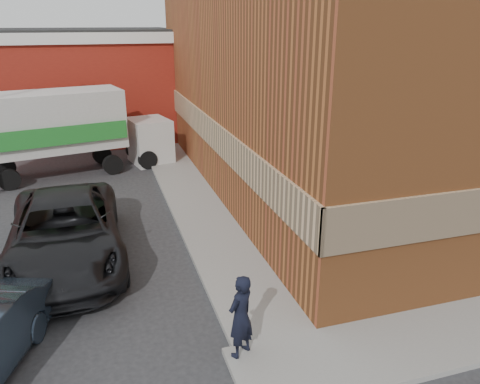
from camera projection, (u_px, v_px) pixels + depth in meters
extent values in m
plane|color=#28282B|center=(247.00, 348.00, 9.14)|extent=(90.00, 90.00, 0.00)
cube|color=#9C5428|center=(385.00, 62.00, 18.00)|extent=(14.00, 18.00, 9.00)
cube|color=tan|center=(208.00, 130.00, 16.81)|extent=(0.08, 18.16, 1.00)
cube|color=gray|center=(187.00, 191.00, 17.35)|extent=(1.80, 18.00, 0.12)
cube|color=maroon|center=(21.00, 91.00, 24.53)|extent=(16.00, 8.00, 5.00)
cube|color=silver|center=(12.00, 36.00, 23.58)|extent=(16.30, 8.30, 0.50)
cube|color=black|center=(11.00, 30.00, 23.48)|extent=(16.00, 8.00, 0.10)
imported|color=black|center=(241.00, 316.00, 8.53)|extent=(0.72, 0.66, 1.65)
imported|color=black|center=(65.00, 232.00, 12.15)|extent=(2.93, 6.19, 1.71)
cube|color=silver|center=(53.00, 121.00, 18.51)|extent=(5.65, 3.21, 2.31)
cube|color=#217E2A|center=(59.00, 135.00, 17.75)|extent=(5.03, 1.11, 0.71)
cube|color=silver|center=(140.00, 142.00, 20.55)|extent=(1.98, 2.25, 1.95)
cylinder|color=black|center=(9.00, 180.00, 17.53)|extent=(0.84, 0.43, 0.80)
cylinder|color=black|center=(5.00, 167.00, 18.97)|extent=(0.84, 0.43, 0.80)
cylinder|color=black|center=(113.00, 165.00, 19.33)|extent=(0.84, 0.43, 0.80)
cylinder|color=black|center=(102.00, 155.00, 20.78)|extent=(0.84, 0.43, 0.80)
cylinder|color=black|center=(148.00, 160.00, 20.02)|extent=(0.84, 0.43, 0.80)
cylinder|color=black|center=(135.00, 150.00, 21.47)|extent=(0.84, 0.43, 0.80)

